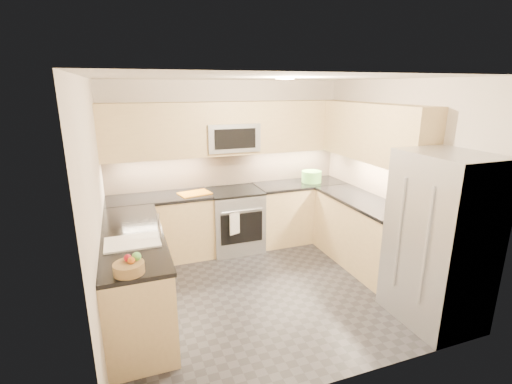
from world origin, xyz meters
name	(u,v)px	position (x,y,z in m)	size (l,w,h in m)	color
floor	(266,288)	(0.00, 0.00, 0.00)	(3.60, 3.20, 0.00)	#242328
ceiling	(267,77)	(0.00, 0.00, 2.50)	(3.60, 3.20, 0.02)	beige
wall_back	(228,165)	(0.00, 1.60, 1.25)	(3.60, 0.02, 2.50)	beige
wall_front	(345,246)	(0.00, -1.60, 1.25)	(3.60, 0.02, 2.50)	beige
wall_left	(97,209)	(-1.80, 0.00, 1.25)	(0.02, 3.20, 2.50)	beige
wall_right	(395,179)	(1.80, 0.00, 1.25)	(0.02, 3.20, 2.50)	beige
base_cab_back_left	(161,229)	(-1.09, 1.30, 0.45)	(1.42, 0.60, 0.90)	#D9BB82
base_cab_back_right	(299,212)	(1.09, 1.30, 0.45)	(1.42, 0.60, 0.90)	#D9BB82
base_cab_right	(363,234)	(1.50, 0.15, 0.45)	(0.60, 1.70, 0.90)	#D9BB82
base_cab_peninsula	(136,276)	(-1.50, 0.00, 0.45)	(0.60, 2.00, 0.90)	#D9BB82
countertop_back_left	(159,198)	(-1.09, 1.30, 0.92)	(1.42, 0.63, 0.04)	black
countertop_back_right	(300,184)	(1.09, 1.30, 0.92)	(1.42, 0.63, 0.04)	black
countertop_right	(366,202)	(1.50, 0.15, 0.92)	(0.63, 1.70, 0.04)	black
countertop_peninsula	(132,236)	(-1.50, 0.00, 0.92)	(0.63, 2.00, 0.04)	black
upper_cab_back	(231,128)	(0.00, 1.43, 1.83)	(3.60, 0.35, 0.75)	#D9BB82
upper_cab_right	(374,132)	(1.62, 0.28, 1.83)	(0.35, 1.95, 0.75)	#D9BB82
backsplash_back	(228,168)	(0.00, 1.60, 1.20)	(3.60, 0.01, 0.51)	tan
backsplash_right	(372,175)	(1.80, 0.45, 1.20)	(0.01, 2.30, 0.51)	tan
gas_range	(235,220)	(0.00, 1.28, 0.46)	(0.76, 0.65, 0.91)	#909398
range_cooktop	(235,191)	(0.00, 1.28, 0.92)	(0.76, 0.65, 0.03)	black
oven_door_glass	(242,228)	(0.00, 0.95, 0.45)	(0.62, 0.02, 0.45)	black
oven_handle	(242,211)	(0.00, 0.93, 0.72)	(0.02, 0.02, 0.60)	#B2B5BA
microwave	(231,137)	(0.00, 1.40, 1.70)	(0.76, 0.40, 0.40)	#93979A
microwave_door	(235,139)	(0.00, 1.20, 1.70)	(0.60, 0.01, 0.28)	black
refrigerator	(440,240)	(1.45, -1.15, 0.90)	(0.70, 0.90, 1.80)	#A1A3A9
fridge_handle_left	(425,248)	(1.08, -1.33, 0.95)	(0.02, 0.02, 1.20)	#B2B5BA
fridge_handle_right	(399,234)	(1.08, -0.97, 0.95)	(0.02, 0.02, 1.20)	#B2B5BA
sink_basin	(133,249)	(-1.50, -0.25, 0.88)	(0.52, 0.38, 0.16)	white
faucet	(159,226)	(-1.24, -0.25, 1.08)	(0.03, 0.03, 0.28)	silver
utensil_bowl	(311,177)	(1.28, 1.28, 1.03)	(0.31, 0.31, 0.18)	#65C152
cutting_board	(195,193)	(-0.60, 1.25, 0.95)	(0.43, 0.30, 0.01)	orange
fruit_basket	(129,268)	(-1.55, -0.87, 0.99)	(0.25, 0.25, 0.09)	olive
fruit_apple	(128,258)	(-1.55, -0.82, 1.05)	(0.06, 0.06, 0.06)	#AD1320
fruit_pear	(136,257)	(-1.48, -0.82, 1.05)	(0.08, 0.08, 0.08)	#61C253
dish_towel_check	(235,224)	(-0.12, 0.91, 0.55)	(0.17, 0.01, 0.32)	white
fruit_orange	(131,261)	(-1.53, -0.88, 1.05)	(0.06, 0.06, 0.06)	#CB6016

